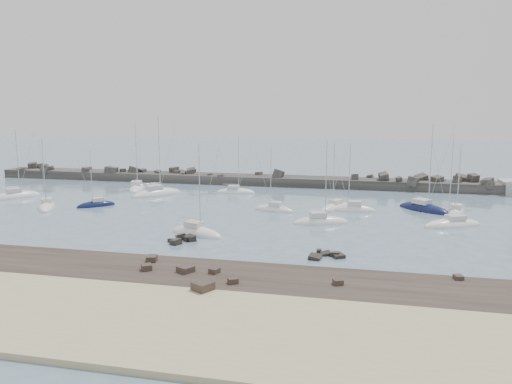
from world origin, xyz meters
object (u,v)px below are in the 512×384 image
sailboat_5 (274,210)px  sailboat_7 (321,222)px  sailboat_1 (137,189)px  sailboat_6 (335,208)px  sailboat_2 (96,205)px  sailboat_10 (456,213)px  sailboat_0 (16,197)px  sailboat_11 (452,225)px  sailboat_8 (424,210)px  sailboat_13 (47,207)px  sailboat_3 (157,194)px  sailboat_9 (352,210)px  sailboat_4 (236,192)px  sailboat_14 (197,233)px

sailboat_5 → sailboat_7: 10.76m
sailboat_1 → sailboat_6: bearing=-14.8°
sailboat_2 → sailboat_10: sailboat_10 is taller
sailboat_0 → sailboat_2: 19.05m
sailboat_11 → sailboat_6: bearing=153.4°
sailboat_6 → sailboat_11: sailboat_11 is taller
sailboat_6 → sailboat_11: size_ratio=0.89×
sailboat_0 → sailboat_8: (71.65, 4.32, -0.00)m
sailboat_1 → sailboat_13: 21.36m
sailboat_3 → sailboat_9: 37.00m
sailboat_4 → sailboat_0: bearing=-160.6°
sailboat_3 → sailboat_9: bearing=-10.2°
sailboat_2 → sailboat_3: (5.45, 12.21, 0.02)m
sailboat_1 → sailboat_13: sailboat_1 is taller
sailboat_2 → sailboat_3: bearing=65.9°
sailboat_5 → sailboat_10: sailboat_10 is taller
sailboat_0 → sailboat_6: (57.62, 2.60, -0.02)m
sailboat_1 → sailboat_5: (30.72, -14.46, -0.01)m
sailboat_2 → sailboat_4: size_ratio=0.86×
sailboat_0 → sailboat_6: sailboat_0 is taller
sailboat_4 → sailboat_8: (33.68, -9.07, 0.02)m
sailboat_7 → sailboat_8: (15.32, 12.62, 0.00)m
sailboat_8 → sailboat_10: sailboat_8 is taller
sailboat_2 → sailboat_6: bearing=9.9°
sailboat_0 → sailboat_9: bearing=1.4°
sailboat_8 → sailboat_11: bearing=-74.6°
sailboat_7 → sailboat_9: size_ratio=1.09×
sailboat_5 → sailboat_10: (28.09, 4.28, 0.00)m
sailboat_6 → sailboat_9: size_ratio=1.03×
sailboat_0 → sailboat_9: sailboat_0 is taller
sailboat_7 → sailboat_9: (4.12, 9.80, 0.00)m
sailboat_3 → sailboat_8: 47.76m
sailboat_4 → sailboat_14: 31.71m
sailboat_4 → sailboat_6: sailboat_6 is taller
sailboat_1 → sailboat_10: (58.81, -10.18, -0.00)m
sailboat_8 → sailboat_13: size_ratio=1.19×
sailboat_3 → sailboat_13: 19.80m
sailboat_0 → sailboat_8: bearing=3.4°
sailboat_9 → sailboat_8: bearing=14.1°
sailboat_6 → sailboat_13: bearing=-167.9°
sailboat_2 → sailboat_10: 58.18m
sailboat_5 → sailboat_10: size_ratio=0.93×
sailboat_4 → sailboat_5: 17.86m
sailboat_3 → sailboat_1: bearing=141.5°
sailboat_2 → sailboat_9: 42.25m
sailboat_0 → sailboat_1: (17.50, 13.22, -0.00)m
sailboat_4 → sailboat_8: size_ratio=0.80×
sailboat_2 → sailboat_5: sailboat_5 is taller
sailboat_1 → sailboat_14: bearing=-53.0°
sailboat_8 → sailboat_9: sailboat_8 is taller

